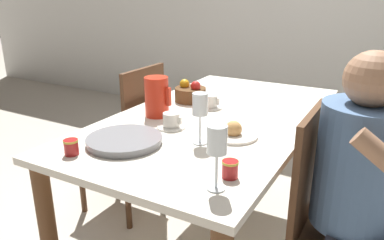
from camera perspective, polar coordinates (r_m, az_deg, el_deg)
The scene contains 14 objects.
dining_table at distance 1.90m, azimuth 3.62°, elevation -2.53°, with size 0.89×1.63×0.78m.
chair_person_side at distance 1.60m, azimuth 20.68°, elevation -14.88°, with size 0.42×0.42×0.95m.
chair_opposite at distance 2.35m, azimuth -9.41°, elevation -2.70°, with size 0.42×0.42×0.95m.
person_seated at distance 1.49m, azimuth 25.01°, elevation -9.21°, with size 0.39×0.41×1.19m.
red_pitcher at distance 1.83m, azimuth -5.41°, elevation 3.59°, with size 0.14×0.12×0.20m.
wine_glass_water at distance 1.47m, azimuth 1.24°, elevation 2.06°, with size 0.06×0.06×0.21m.
wine_glass_juice at distance 1.12m, azimuth 3.84°, elevation -3.60°, with size 0.06×0.06×0.21m.
teacup_near_person at distance 1.68m, azimuth -3.16°, elevation -0.23°, with size 0.13×0.13×0.07m.
teacup_across at distance 1.97m, azimuth 2.81°, elevation 2.67°, with size 0.13×0.13×0.07m.
serving_tray at distance 1.53m, azimuth -10.26°, elevation -3.07°, with size 0.31×0.31×0.03m.
bread_plate at distance 1.59m, azimuth 6.32°, elevation -1.95°, with size 0.21×0.21×0.07m.
jam_jar_amber at distance 1.25m, azimuth 5.83°, elevation -7.34°, with size 0.06×0.06×0.06m.
jam_jar_red at distance 1.48m, azimuth -17.94°, elevation -3.85°, with size 0.06×0.06×0.06m.
fruit_bowl at distance 2.09m, azimuth -0.27°, elevation 4.10°, with size 0.17×0.17×0.12m.
Camera 1 is at (0.76, -1.59, 1.36)m, focal length 35.00 mm.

